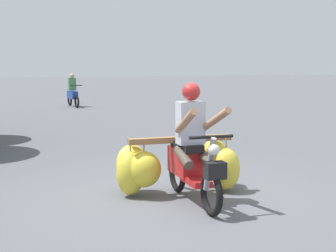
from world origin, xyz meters
The scene contains 3 objects.
ground_plane centered at (0.00, 0.00, 0.00)m, with size 120.00×120.00×0.00m, color #56595E.
motorbike_main_loaded centered at (0.12, 0.17, 0.48)m, with size 1.82×1.87×1.58m.
motorbike_distant_ahead_right centered at (0.80, 14.87, 0.57)m, with size 0.50×1.62×1.40m.
Camera 1 is at (-2.19, -6.14, 1.83)m, focal length 53.08 mm.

